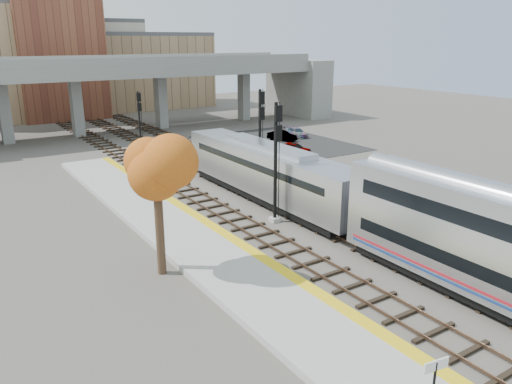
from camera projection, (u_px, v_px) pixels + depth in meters
ground at (363, 255)px, 27.89m from camera, size 160.00×160.00×0.00m
platform at (254, 285)px, 24.06m from camera, size 4.50×60.00×0.35m
yellow_strip at (286, 272)px, 25.00m from camera, size 0.70×60.00×0.01m
tracks at (255, 195)px, 38.37m from camera, size 10.70×95.00×0.25m
overpass at (145, 85)px, 64.79m from camera, size 54.00×12.00×9.50m
buildings_far at (73, 63)px, 79.56m from camera, size 43.00×21.00×20.60m
parking_lot at (277, 143)px, 57.61m from camera, size 14.00×18.00×0.04m
locomotive at (268, 171)px, 36.50m from camera, size 3.02×19.05×4.10m
signal_mast_near at (276, 163)px, 31.69m from camera, size 0.60×0.64×7.83m
signal_mast_mid at (260, 137)px, 40.25m from camera, size 0.60×0.64×7.76m
signal_mast_far at (140, 125)px, 51.45m from camera, size 0.60×0.64×6.44m
station_sign at (434, 379)px, 14.66m from camera, size 0.90×0.18×2.27m
tree at (156, 160)px, 23.95m from camera, size 3.60×3.60×8.03m
car_a at (294, 148)px, 51.71m from camera, size 2.77×3.90×1.23m
car_b at (282, 136)px, 58.70m from camera, size 2.48×3.76×1.17m
car_c at (297, 132)px, 61.09m from camera, size 1.68×3.76×1.07m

